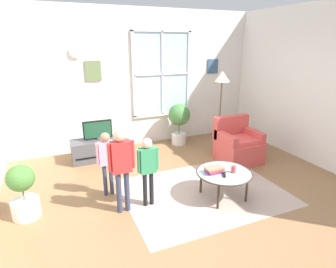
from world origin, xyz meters
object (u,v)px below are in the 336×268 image
object	(u,v)px
remote_near_books	(224,175)
potted_plant_corner	(23,191)
television	(98,130)
armchair	(237,145)
coffee_table	(224,174)
cup	(234,169)
person_pink_shirt	(107,157)
tv_stand	(99,149)
book_stack	(214,170)
person_green_shirt	(148,164)
floor_lamp	(222,85)
person_red_shirt	(121,162)
potted_plant_by_window	(179,119)

from	to	relation	value
remote_near_books	potted_plant_corner	world-z (taller)	potted_plant_corner
television	armchair	xyz separation A→B (m)	(2.53, -1.14, -0.30)
remote_near_books	coffee_table	bearing A→B (deg)	56.49
potted_plant_corner	cup	bearing A→B (deg)	-13.35
armchair	person_pink_shirt	xyz separation A→B (m)	(-2.64, -0.32, 0.31)
tv_stand	coffee_table	xyz separation A→B (m)	(1.48, -2.22, 0.19)
book_stack	person_green_shirt	xyz separation A→B (m)	(-0.98, 0.19, 0.18)
armchair	floor_lamp	xyz separation A→B (m)	(0.01, 0.69, 1.11)
remote_near_books	person_red_shirt	distance (m)	1.50
person_green_shirt	remote_near_books	bearing A→B (deg)	-17.42
remote_near_books	person_green_shirt	bearing A→B (deg)	162.58
person_green_shirt	potted_plant_corner	distance (m)	1.69
tv_stand	potted_plant_corner	size ratio (longest dim) A/B	1.42
person_pink_shirt	coffee_table	bearing A→B (deg)	-25.51
floor_lamp	television	bearing A→B (deg)	169.84
floor_lamp	remote_near_books	bearing A→B (deg)	-121.02
potted_plant_by_window	potted_plant_corner	xyz separation A→B (m)	(-3.14, -1.79, -0.21)
person_pink_shirt	person_green_shirt	world-z (taller)	person_green_shirt
tv_stand	potted_plant_corner	xyz separation A→B (m)	(-1.27, -1.60, 0.18)
coffee_table	potted_plant_corner	bearing A→B (deg)	167.29
tv_stand	armchair	xyz separation A→B (m)	(2.53, -1.14, 0.12)
cup	person_green_shirt	distance (m)	1.29
armchair	remote_near_books	bearing A→B (deg)	-133.43
coffee_table	armchair	bearing A→B (deg)	45.84
book_stack	potted_plant_by_window	world-z (taller)	potted_plant_by_window
television	cup	size ratio (longest dim) A/B	5.32
book_stack	potted_plant_by_window	distance (m)	2.42
person_pink_shirt	person_red_shirt	bearing A→B (deg)	-79.32
tv_stand	potted_plant_corner	world-z (taller)	potted_plant_corner
person_red_shirt	tv_stand	bearing A→B (deg)	89.68
coffee_table	book_stack	bearing A→B (deg)	160.74
tv_stand	armchair	bearing A→B (deg)	-24.32
coffee_table	person_green_shirt	bearing A→B (deg)	167.94
tv_stand	book_stack	world-z (taller)	book_stack
person_green_shirt	potted_plant_by_window	xyz separation A→B (m)	(1.51, 2.17, -0.05)
person_pink_shirt	armchair	bearing A→B (deg)	6.88
cup	potted_plant_corner	xyz separation A→B (m)	(-2.87, 0.68, -0.08)
armchair	remote_near_books	size ratio (longest dim) A/B	6.21
cup	coffee_table	bearing A→B (deg)	153.43
cup	person_green_shirt	world-z (taller)	person_green_shirt
book_stack	floor_lamp	world-z (taller)	floor_lamp
coffee_table	person_red_shirt	world-z (taller)	person_red_shirt
person_green_shirt	cup	bearing A→B (deg)	-13.59
potted_plant_corner	book_stack	bearing A→B (deg)	-12.34
potted_plant_corner	armchair	bearing A→B (deg)	6.91
coffee_table	floor_lamp	xyz separation A→B (m)	(1.06, 1.77, 1.04)
coffee_table	person_green_shirt	xyz separation A→B (m)	(-1.12, 0.24, 0.25)
remote_near_books	armchair	bearing A→B (deg)	46.57
tv_stand	coffee_table	bearing A→B (deg)	-56.31
armchair	floor_lamp	size ratio (longest dim) A/B	0.51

